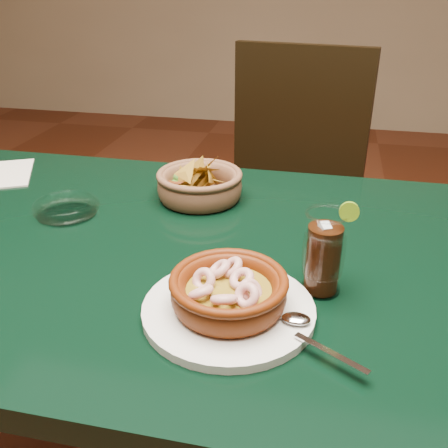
% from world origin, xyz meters
% --- Properties ---
extents(dining_table, '(1.20, 0.80, 0.75)m').
position_xyz_m(dining_table, '(0.00, 0.00, 0.65)').
color(dining_table, black).
rests_on(dining_table, ground).
extents(dining_chair, '(0.52, 0.52, 0.99)m').
position_xyz_m(dining_chair, '(0.18, 0.71, 0.54)').
color(dining_chair, black).
rests_on(dining_chair, ground).
extents(shrimp_plate, '(0.31, 0.24, 0.07)m').
position_xyz_m(shrimp_plate, '(0.18, -0.18, 0.78)').
color(shrimp_plate, silver).
rests_on(shrimp_plate, dining_table).
extents(chip_basket, '(0.21, 0.21, 0.11)m').
position_xyz_m(chip_basket, '(0.04, 0.20, 0.78)').
color(chip_basket, brown).
rests_on(chip_basket, dining_table).
extents(guacamole_ramekin, '(0.13, 0.13, 0.04)m').
position_xyz_m(guacamole_ramekin, '(-0.01, 0.24, 0.77)').
color(guacamole_ramekin, '#4C1A05').
rests_on(guacamole_ramekin, dining_table).
extents(cola_drink, '(0.13, 0.13, 0.15)m').
position_xyz_m(cola_drink, '(0.31, -0.09, 0.81)').
color(cola_drink, white).
rests_on(cola_drink, dining_table).
extents(glass_ashtray, '(0.14, 0.14, 0.03)m').
position_xyz_m(glass_ashtray, '(-0.20, 0.07, 0.77)').
color(glass_ashtray, white).
rests_on(glass_ashtray, dining_table).
extents(paper_menu, '(0.20, 0.22, 0.00)m').
position_xyz_m(paper_menu, '(-0.46, 0.23, 0.75)').
color(paper_menu, beige).
rests_on(paper_menu, dining_table).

